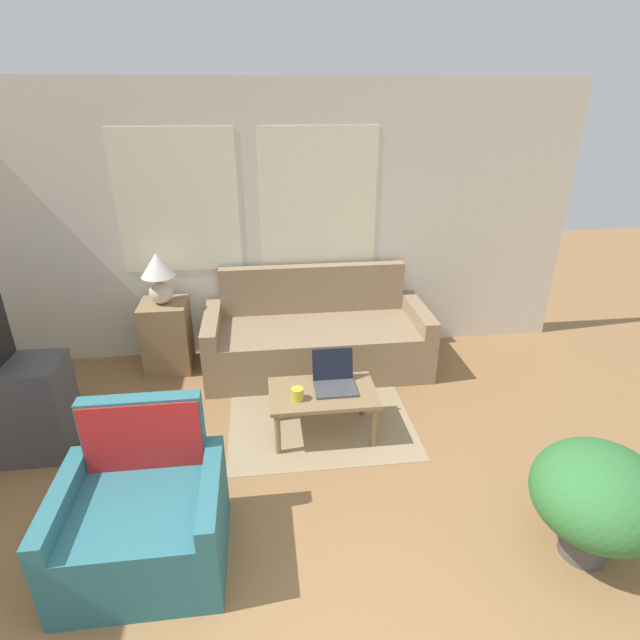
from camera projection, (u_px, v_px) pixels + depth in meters
wall_back at (259, 226)px, 4.77m from camera, size 6.22×0.06×2.60m
rug at (316, 397)px, 4.42m from camera, size 1.48×1.90×0.01m
couch at (317, 339)px, 4.84m from camera, size 2.10×0.86×0.93m
armchair at (145, 518)px, 2.80m from camera, size 0.88×0.75×0.90m
side_table at (167, 336)px, 4.77m from camera, size 0.43×0.43×0.68m
table_lamp at (159, 274)px, 4.51m from camera, size 0.31×0.31×0.48m
coffee_table at (323, 397)px, 3.83m from camera, size 0.82×0.51×0.38m
laptop at (335, 379)px, 3.85m from camera, size 0.32×0.32×0.26m
cup_navy at (298, 394)px, 3.68m from camera, size 0.09×0.09×0.09m
potted_plant at (598, 496)px, 2.74m from camera, size 0.72×0.72×0.72m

